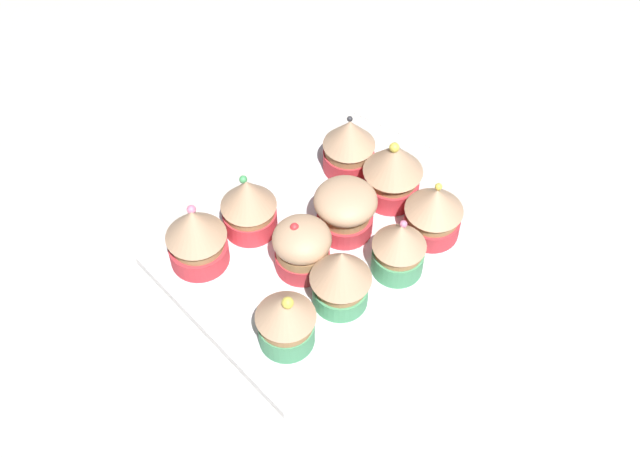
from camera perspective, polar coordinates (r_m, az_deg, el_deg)
ground_plane at (r=86.05cm, az=0.00°, el=-2.39°), size 180.00×180.00×3.00cm
baking_tray at (r=84.37cm, az=0.00°, el=-1.54°), size 30.66×23.86×1.20cm
cupcake_0 at (r=74.30cm, az=-2.48°, el=-6.49°), size 5.78×5.78×7.63cm
cupcake_1 at (r=76.60cm, az=1.51°, el=-3.46°), size 6.11×6.11×7.70cm
cupcake_2 at (r=79.86cm, az=5.70°, el=-1.37°), size 5.51×5.51×7.01cm
cupcake_3 at (r=83.38cm, az=8.18°, el=1.22°), size 6.17×6.17×6.88cm
cupcake_4 at (r=79.89cm, az=-1.30°, el=-1.32°), size 6.01×6.01×6.46cm
cupcake_5 at (r=82.78cm, az=1.97°, el=1.28°), size 6.69×6.69×6.16cm
cupcake_6 at (r=85.63cm, az=5.41°, el=4.07°), size 6.52×6.52×8.26cm
cupcake_7 at (r=80.74cm, az=-8.90°, el=-0.54°), size 6.26×6.26×7.98cm
cupcake_8 at (r=83.05cm, az=-5.16°, el=1.70°), size 5.93×5.93×7.53cm
cupcake_9 at (r=88.83cm, az=2.10°, el=6.02°), size 5.90×5.90×7.42cm
napkin at (r=100.81cm, az=7.07°, el=8.68°), size 13.33×14.35×0.60cm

